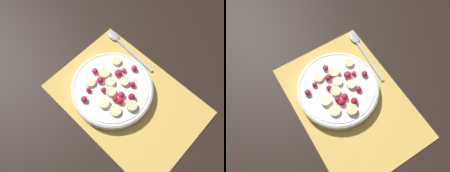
# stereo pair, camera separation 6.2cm
# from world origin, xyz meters

# --- Properties ---
(ground_plane) EXTENTS (3.00, 3.00, 0.00)m
(ground_plane) POSITION_xyz_m (0.00, 0.00, 0.00)
(ground_plane) COLOR black
(placemat) EXTENTS (0.44, 0.31, 0.01)m
(placemat) POSITION_xyz_m (0.00, 0.00, 0.00)
(placemat) COLOR #E0B251
(placemat) RESTS_ON ground_plane
(fruit_bowl) EXTENTS (0.24, 0.24, 0.05)m
(fruit_bowl) POSITION_xyz_m (-0.05, -0.01, 0.03)
(fruit_bowl) COLOR white
(fruit_bowl) RESTS_ON placemat
(spoon) EXTENTS (0.21, 0.03, 0.01)m
(spoon) POSITION_xyz_m (-0.15, 0.13, 0.01)
(spoon) COLOR #B2B2B7
(spoon) RESTS_ON placemat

